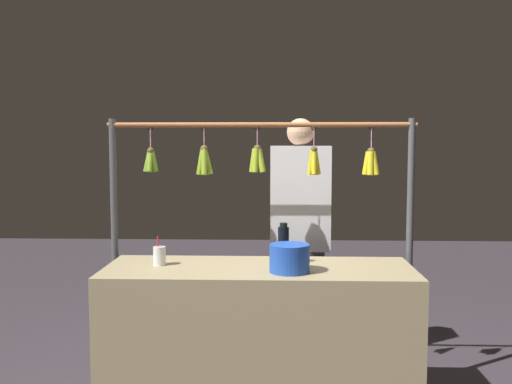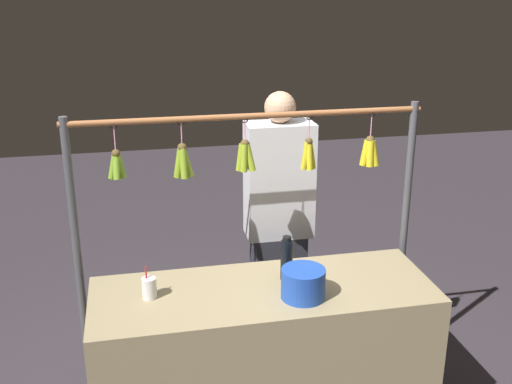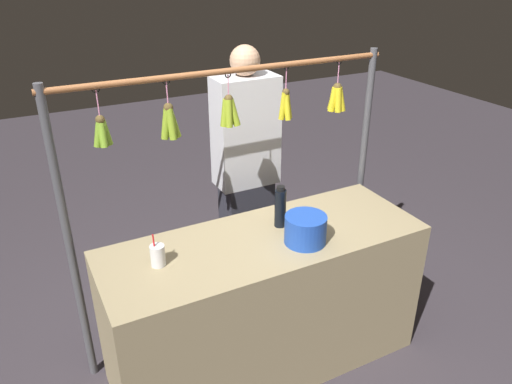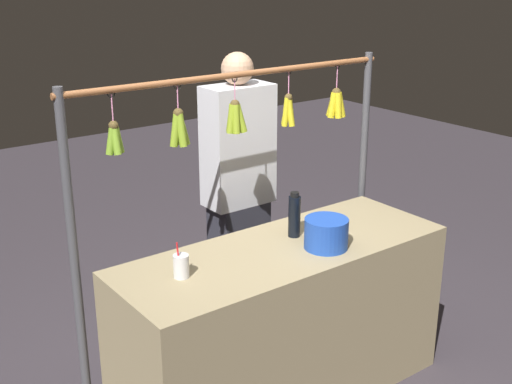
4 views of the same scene
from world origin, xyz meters
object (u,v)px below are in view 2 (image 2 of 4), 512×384
Objects in this scene: water_bottle at (287,259)px; drink_cup at (149,288)px; blue_bucket at (303,283)px; vendor_person at (278,229)px.

drink_cup is (0.72, 0.06, -0.06)m from water_bottle.
water_bottle is 1.10× the size of blue_bucket.
vendor_person is at bearing -95.97° from blue_bucket.
water_bottle is 0.22m from blue_bucket.
vendor_person is at bearing -100.38° from water_bottle.
drink_cup is at bearing -11.48° from blue_bucket.
water_bottle is 0.14× the size of vendor_person.
vendor_person reaches higher than water_bottle.
drink_cup is (0.75, -0.15, -0.02)m from blue_bucket.
drink_cup reaches higher than blue_bucket.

